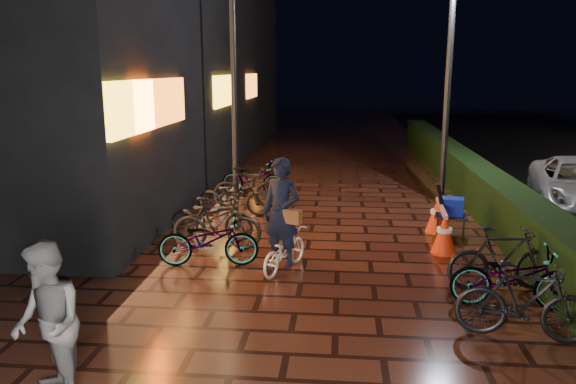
# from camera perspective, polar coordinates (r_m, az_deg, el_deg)

# --- Properties ---
(ground) EXTENTS (80.00, 80.00, 0.00)m
(ground) POSITION_cam_1_polar(r_m,az_deg,el_deg) (8.24, 4.94, -10.74)
(ground) COLOR #381911
(ground) RESTS_ON ground
(hedge) EXTENTS (0.70, 20.00, 1.00)m
(hedge) POSITION_cam_1_polar(r_m,az_deg,el_deg) (16.15, 17.12, 2.11)
(hedge) COLOR black
(hedge) RESTS_ON ground
(bystander_person) EXTENTS (0.99, 1.01, 1.65)m
(bystander_person) POSITION_cam_1_polar(r_m,az_deg,el_deg) (6.02, -23.26, -12.24)
(bystander_person) COLOR #58585A
(bystander_person) RESTS_ON ground
(storefront_block) EXTENTS (12.09, 22.00, 9.00)m
(storefront_block) POSITION_cam_1_polar(r_m,az_deg,el_deg) (21.36, -21.76, 14.96)
(storefront_block) COLOR black
(storefront_block) RESTS_ON ground
(lamp_post_hedge) EXTENTS (0.53, 0.23, 5.59)m
(lamp_post_hedge) POSITION_cam_1_polar(r_m,az_deg,el_deg) (13.94, 15.98, 11.30)
(lamp_post_hedge) COLOR black
(lamp_post_hedge) RESTS_ON ground
(lamp_post_sf) EXTENTS (0.55, 0.16, 5.74)m
(lamp_post_sf) POSITION_cam_1_polar(r_m,az_deg,el_deg) (14.29, -5.52, 12.05)
(lamp_post_sf) COLOR black
(lamp_post_sf) RESTS_ON ground
(cyclist) EXTENTS (0.94, 1.38, 1.88)m
(cyclist) POSITION_cam_1_polar(r_m,az_deg,el_deg) (9.03, -0.54, -3.89)
(cyclist) COLOR white
(cyclist) RESTS_ON ground
(traffic_barrier) EXTENTS (0.54, 1.78, 0.72)m
(traffic_barrier) POSITION_cam_1_polar(r_m,az_deg,el_deg) (11.03, 15.23, -3.15)
(traffic_barrier) COLOR red
(traffic_barrier) RESTS_ON ground
(cart_assembly) EXTENTS (0.72, 0.62, 1.14)m
(cart_assembly) POSITION_cam_1_polar(r_m,az_deg,el_deg) (11.32, 16.21, -1.64)
(cart_assembly) COLOR black
(cart_assembly) RESTS_ON ground
(parked_bikes_storefront) EXTENTS (2.02, 6.22, 0.98)m
(parked_bikes_storefront) POSITION_cam_1_polar(r_m,az_deg,el_deg) (11.87, -5.81, -1.19)
(parked_bikes_storefront) COLOR black
(parked_bikes_storefront) RESTS_ON ground
(parked_bikes_hedge) EXTENTS (1.83, 2.26, 0.98)m
(parked_bikes_hedge) POSITION_cam_1_polar(r_m,az_deg,el_deg) (8.25, 21.87, -8.08)
(parked_bikes_hedge) COLOR black
(parked_bikes_hedge) RESTS_ON ground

